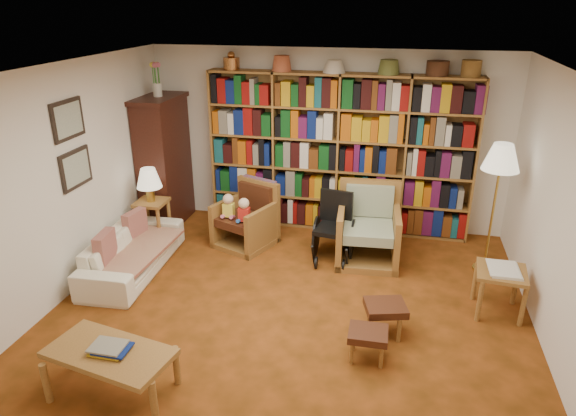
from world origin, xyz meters
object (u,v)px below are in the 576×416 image
(side_table_lamp, at_px, (152,212))
(floor_lamp, at_px, (501,163))
(armchair_leather, at_px, (247,218))
(coffee_table, at_px, (110,356))
(sofa, at_px, (133,252))
(footstool_a, at_px, (368,336))
(footstool_b, at_px, (385,309))
(armchair_sage, at_px, (368,230))
(side_table_papers, at_px, (501,277))
(wheelchair, at_px, (334,229))

(side_table_lamp, bearing_deg, floor_lamp, 2.11)
(armchair_leather, height_order, coffee_table, armchair_leather)
(sofa, height_order, floor_lamp, floor_lamp)
(side_table_lamp, xyz_separation_m, footstool_a, (3.02, -1.84, -0.19))
(footstool_a, bearing_deg, footstool_b, 72.51)
(sofa, relative_size, floor_lamp, 1.07)
(sofa, xyz_separation_m, footstool_a, (2.92, -1.07, -0.00))
(side_table_lamp, relative_size, armchair_sage, 0.63)
(armchair_leather, bearing_deg, footstool_b, -41.25)
(armchair_leather, xyz_separation_m, coffee_table, (-0.27, -3.02, 0.02))
(footstool_a, bearing_deg, floor_lamp, 57.36)
(footstool_a, relative_size, coffee_table, 0.32)
(floor_lamp, bearing_deg, footstool_b, -126.14)
(sofa, bearing_deg, footstool_a, -112.84)
(sofa, relative_size, coffee_table, 1.52)
(side_table_papers, bearing_deg, footstool_b, -151.23)
(wheelchair, bearing_deg, side_table_papers, -25.30)
(sofa, height_order, armchair_leather, armchair_leather)
(wheelchair, xyz_separation_m, footstool_a, (0.57, -1.94, -0.15))
(armchair_sage, relative_size, coffee_table, 0.86)
(wheelchair, xyz_separation_m, side_table_papers, (1.86, -0.88, 0.03))
(floor_lamp, bearing_deg, sofa, -167.51)
(armchair_leather, bearing_deg, floor_lamp, -2.20)
(side_table_lamp, bearing_deg, armchair_leather, 12.63)
(floor_lamp, height_order, footstool_a, floor_lamp)
(armchair_sage, bearing_deg, side_table_lamp, -175.96)
(side_table_lamp, distance_m, armchair_leather, 1.27)
(side_table_lamp, xyz_separation_m, armchair_sage, (2.87, 0.20, -0.07))
(armchair_sage, xyz_separation_m, coffee_table, (-1.90, -2.95, 0.01))
(footstool_a, bearing_deg, side_table_lamp, 148.62)
(side_table_papers, relative_size, footstool_b, 1.16)
(armchair_leather, bearing_deg, armchair_sage, -2.59)
(footstool_b, bearing_deg, footstool_a, -107.49)
(armchair_leather, xyz_separation_m, armchair_sage, (1.63, -0.07, 0.02))
(floor_lamp, height_order, coffee_table, floor_lamp)
(coffee_table, bearing_deg, sofa, 113.63)
(side_table_lamp, distance_m, wheelchair, 2.45)
(armchair_leather, distance_m, coffee_table, 3.04)
(side_table_lamp, bearing_deg, footstool_b, -24.07)
(side_table_lamp, bearing_deg, armchair_sage, 4.04)
(wheelchair, bearing_deg, armchair_leather, 171.56)
(coffee_table, bearing_deg, side_table_lamp, 109.34)
(sofa, bearing_deg, armchair_sage, -73.31)
(footstool_a, distance_m, coffee_table, 2.25)
(floor_lamp, height_order, footstool_b, floor_lamp)
(sofa, xyz_separation_m, side_table_lamp, (-0.10, 0.77, 0.19))
(floor_lamp, bearing_deg, side_table_lamp, -177.89)
(sofa, bearing_deg, side_table_lamp, 4.67)
(footstool_a, bearing_deg, side_table_papers, 39.63)
(armchair_leather, height_order, side_table_papers, armchair_leather)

